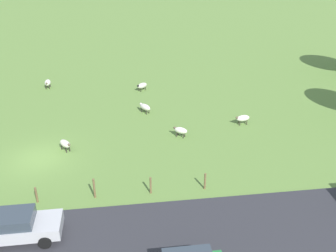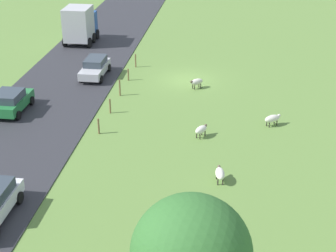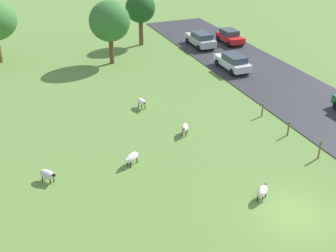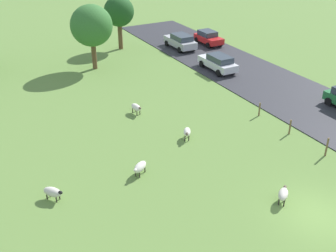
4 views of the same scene
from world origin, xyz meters
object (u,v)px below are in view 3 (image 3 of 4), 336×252
(tree_4, at_px, (140,8))
(car_1, at_px, (233,62))
(sheep_0, at_px, (262,191))
(car_0, at_px, (201,39))
(sheep_5, at_px, (47,174))
(car_4, at_px, (230,36))
(sheep_4, at_px, (142,102))
(tree_0, at_px, (110,21))
(sheep_3, at_px, (185,128))
(sheep_2, at_px, (132,157))

(tree_4, relative_size, car_1, 1.30)
(sheep_0, relative_size, car_0, 0.25)
(sheep_5, xyz_separation_m, car_4, (23.47, 20.05, 0.36))
(sheep_4, xyz_separation_m, car_0, (11.42, 12.77, 0.36))
(sheep_5, xyz_separation_m, tree_0, (9.03, 18.64, 3.77))
(tree_0, xyz_separation_m, car_4, (14.44, 1.42, -3.42))
(sheep_5, xyz_separation_m, car_1, (19.40, 12.25, 0.37))
(tree_4, bearing_deg, tree_0, -134.82)
(sheep_3, xyz_separation_m, car_4, (13.69, 17.87, 0.32))
(sheep_5, relative_size, car_0, 0.26)
(tree_0, bearing_deg, sheep_2, -101.74)
(sheep_4, bearing_deg, sheep_5, -138.43)
(sheep_3, relative_size, car_1, 0.25)
(sheep_0, distance_m, car_1, 20.35)
(sheep_0, xyz_separation_m, car_4, (12.74, 26.21, 0.31))
(car_0, distance_m, car_4, 3.68)
(sheep_4, xyz_separation_m, car_4, (15.10, 12.63, 0.31))
(sheep_2, bearing_deg, car_1, 40.94)
(sheep_3, bearing_deg, car_0, 60.94)
(sheep_2, distance_m, tree_0, 19.52)
(sheep_2, xyz_separation_m, tree_4, (8.71, 23.59, 3.63))
(sheep_2, xyz_separation_m, sheep_4, (3.24, 7.54, 0.02))
(car_1, bearing_deg, car_4, 62.42)
(sheep_2, relative_size, sheep_4, 1.01)
(sheep_2, relative_size, sheep_5, 1.05)
(sheep_5, distance_m, car_1, 22.94)
(sheep_2, height_order, car_0, car_0)
(tree_0, xyz_separation_m, tree_4, (4.81, 4.84, -0.12))
(sheep_2, xyz_separation_m, car_1, (14.26, 12.37, 0.35))
(sheep_2, height_order, tree_0, tree_0)
(sheep_5, xyz_separation_m, tree_4, (13.84, 23.48, 3.65))
(car_1, bearing_deg, sheep_0, -115.19)
(tree_4, bearing_deg, car_4, -19.57)
(sheep_2, bearing_deg, sheep_4, 66.78)
(sheep_3, bearing_deg, tree_0, 92.60)
(sheep_2, distance_m, sheep_4, 8.21)
(sheep_0, relative_size, tree_0, 0.18)
(sheep_5, relative_size, car_4, 0.31)
(sheep_3, distance_m, car_0, 20.61)
(sheep_0, xyz_separation_m, car_1, (8.66, 18.41, 0.33))
(sheep_2, bearing_deg, sheep_3, 26.35)
(sheep_0, bearing_deg, sheep_3, 96.53)
(tree_0, height_order, car_1, tree_0)
(tree_4, distance_m, car_1, 12.95)
(sheep_4, bearing_deg, sheep_3, -74.97)
(sheep_0, bearing_deg, tree_4, 84.01)
(sheep_0, height_order, sheep_4, sheep_0)
(sheep_3, xyz_separation_m, sheep_5, (-9.78, -2.18, -0.04))
(car_0, xyz_separation_m, car_4, (3.68, -0.14, -0.05))
(sheep_0, xyz_separation_m, car_0, (9.05, 26.35, 0.36))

